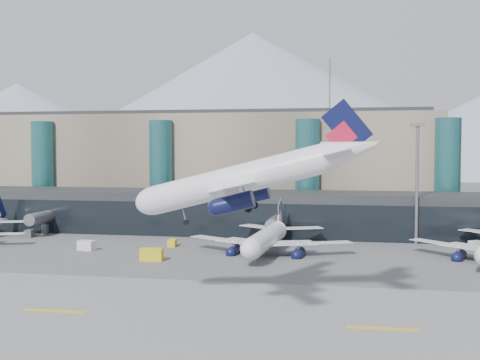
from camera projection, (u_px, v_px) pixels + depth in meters
name	position (u px, v px, depth m)	size (l,w,h in m)	color
ground	(234.00, 290.00, 86.13)	(900.00, 900.00, 0.00)	#515154
runway_strip	(210.00, 319.00, 71.40)	(400.00, 40.00, 0.04)	slate
runway_markings	(210.00, 319.00, 71.40)	(128.00, 1.00, 0.02)	gold
concourse	(281.00, 213.00, 142.54)	(170.00, 27.00, 10.00)	black
terminal_main	(210.00, 165.00, 178.25)	(130.00, 30.00, 31.00)	gray
teal_towers	(233.00, 172.00, 160.79)	(116.40, 19.40, 46.00)	#236163
mountain_ridge	(352.00, 115.00, 453.84)	(910.00, 400.00, 110.00)	gray
lightmast_mid	(417.00, 177.00, 126.99)	(3.00, 1.20, 25.60)	slate
hero_jet	(261.00, 169.00, 74.07)	(31.45, 32.57, 10.48)	white
jet_parked_mid	(269.00, 231.00, 117.57)	(33.84, 33.24, 10.92)	white
veh_a	(87.00, 245.00, 120.09)	(3.43, 1.93, 1.93)	silver
veh_b	(172.00, 243.00, 124.82)	(2.56, 1.58, 1.48)	gold
veh_d	(476.00, 245.00, 122.11)	(2.78, 1.49, 1.59)	silver
veh_f	(29.00, 233.00, 137.96)	(3.01, 1.59, 1.68)	#4C4B50
veh_h	(152.00, 255.00, 108.90)	(4.04, 2.13, 2.23)	gold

